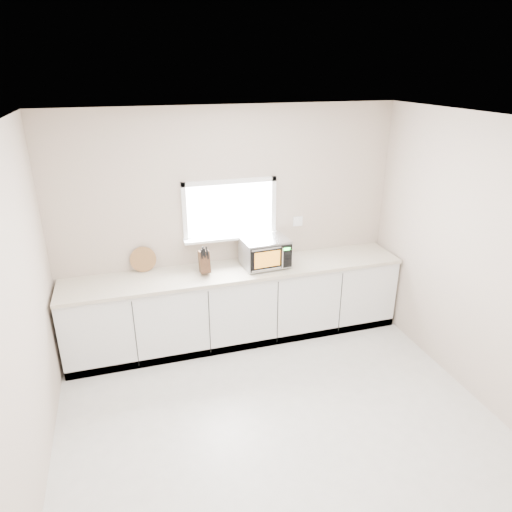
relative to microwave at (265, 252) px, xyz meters
name	(u,v)px	position (x,y,z in m)	size (l,w,h in m)	color
ground	(286,437)	(-0.33, -1.69, -1.09)	(4.00, 4.00, 0.00)	beige
back_wall	(230,224)	(-0.33, 0.31, 0.27)	(4.00, 0.17, 2.70)	#B6A191
cabinets	(238,305)	(-0.33, 0.01, -0.65)	(3.92, 0.60, 0.88)	silver
countertop	(237,271)	(-0.33, 0.00, -0.19)	(3.92, 0.64, 0.04)	beige
microwave	(265,252)	(0.00, 0.00, 0.00)	(0.54, 0.44, 0.33)	black
knife_block	(204,261)	(-0.71, 0.00, -0.03)	(0.12, 0.24, 0.34)	#492F1A
cutting_board	(143,259)	(-1.36, 0.25, -0.03)	(0.29, 0.29, 0.02)	brown
coffee_grinder	(270,255)	(0.07, 0.03, -0.06)	(0.14, 0.14, 0.24)	#AFB1B6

